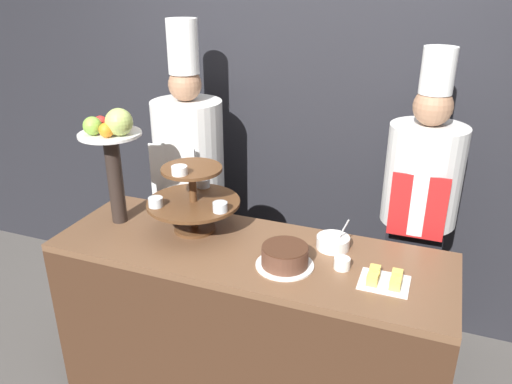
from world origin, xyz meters
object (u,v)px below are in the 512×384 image
serving_bowl_far (333,242)px  cake_square_tray (384,279)px  tiered_stand (193,197)px  cup_white (342,263)px  fruit_pedestal (113,145)px  chef_left (190,172)px  chef_center_left (418,208)px  cake_round (285,257)px

serving_bowl_far → cake_square_tray: bearing=-38.8°
tiered_stand → cake_square_tray: bearing=-8.4°
cup_white → fruit_pedestal: bearing=178.3°
cake_square_tray → chef_left: chef_left is taller
fruit_pedestal → chef_center_left: bearing=22.6°
tiered_stand → cup_white: size_ratio=6.49×
chef_left → chef_center_left: size_ratio=1.05×
cup_white → cake_square_tray: 0.20m
cake_square_tray → chef_center_left: size_ratio=0.11×
cake_round → serving_bowl_far: bearing=55.2°
cup_white → chef_left: 1.24m
tiered_stand → fruit_pedestal: size_ratio=0.76×
cake_square_tray → chef_center_left: chef_center_left is taller
cake_square_tray → serving_bowl_far: size_ratio=1.28×
cake_round → cup_white: 0.25m
cake_round → chef_left: 1.09m
serving_bowl_far → chef_center_left: chef_center_left is taller
fruit_pedestal → cake_round: (0.92, -0.10, -0.37)m
cake_round → chef_left: (-0.84, 0.70, 0.03)m
chef_left → chef_center_left: bearing=0.0°
tiered_stand → cake_round: bearing=-16.9°
tiered_stand → serving_bowl_far: (0.69, 0.07, -0.15)m
chef_center_left → serving_bowl_far: bearing=-126.6°
fruit_pedestal → cup_white: size_ratio=8.56×
cake_round → cake_square_tray: cake_round is taller
cup_white → chef_left: (-1.07, 0.63, 0.05)m
cake_round → serving_bowl_far: size_ratio=1.62×
tiered_stand → serving_bowl_far: 0.71m
tiered_stand → cake_round: (0.53, -0.16, -0.14)m
fruit_pedestal → cake_square_tray: 1.41m
chef_left → cake_round: bearing=-39.8°
cake_round → cake_square_tray: size_ratio=1.27×
serving_bowl_far → chef_center_left: 0.58m
cake_round → serving_bowl_far: serving_bowl_far is taller
fruit_pedestal → cup_white: 1.22m
tiered_stand → cake_square_tray: (0.96, -0.14, -0.16)m
cake_square_tray → tiered_stand: bearing=171.6°
fruit_pedestal → serving_bowl_far: bearing=6.8°
cake_round → chef_center_left: chef_center_left is taller
tiered_stand → chef_left: size_ratio=0.25×
serving_bowl_far → chef_left: chef_left is taller
chef_center_left → cup_white: bearing=-113.1°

